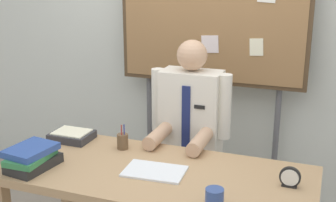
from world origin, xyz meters
TOP-DOWN VIEW (x-y plane):
  - back_wall at (0.00, 1.31)m, footprint 6.40×0.08m
  - desk at (0.00, 0.00)m, footprint 1.73×0.76m
  - person at (0.00, 0.63)m, footprint 0.55×0.56m
  - bulletin_board at (0.00, 1.10)m, footprint 1.41×0.09m
  - book_stack at (-0.66, -0.21)m, footprint 0.24×0.31m
  - open_notebook at (-0.00, -0.02)m, footprint 0.35×0.24m
  - desk_clock at (0.71, 0.07)m, footprint 0.11×0.04m
  - coffee_mug at (0.40, -0.26)m, footprint 0.09×0.09m
  - pen_holder at (-0.31, 0.22)m, footprint 0.07×0.07m
  - paper_tray at (-0.69, 0.24)m, footprint 0.26×0.20m

SIDE VIEW (x-z plane):
  - person at x=0.00m, z-range -0.05..1.34m
  - desk at x=0.00m, z-range 0.29..1.04m
  - open_notebook at x=0.00m, z-range 0.76..0.77m
  - paper_tray at x=-0.69m, z-range 0.75..0.81m
  - coffee_mug at x=0.40m, z-range 0.76..0.85m
  - pen_holder at x=-0.31m, z-range 0.72..0.88m
  - desk_clock at x=0.71m, z-range 0.75..0.86m
  - book_stack at x=-0.66m, z-range 0.76..0.88m
  - back_wall at x=0.00m, z-range 0.00..2.70m
  - bulletin_board at x=0.00m, z-range 0.46..2.41m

